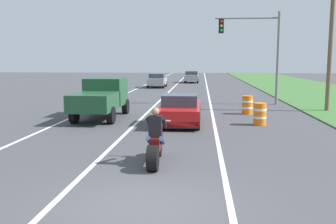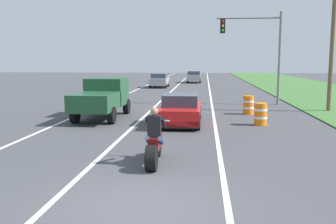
{
  "view_description": "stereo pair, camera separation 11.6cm",
  "coord_description": "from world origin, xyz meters",
  "px_view_note": "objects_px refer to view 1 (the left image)",
  "views": [
    {
      "loc": [
        1.19,
        -7.12,
        2.9
      ],
      "look_at": [
        -0.03,
        6.6,
        1.0
      ],
      "focal_mm": 40.15,
      "sensor_mm": 36.0,
      "label": 1
    },
    {
      "loc": [
        1.31,
        -7.11,
        2.9
      ],
      "look_at": [
        -0.03,
        6.6,
        1.0
      ],
      "focal_mm": 40.15,
      "sensor_mm": 36.0,
      "label": 2
    }
  ],
  "objects_px": {
    "sports_car_red": "(180,110)",
    "construction_barrel_nearest": "(260,114)",
    "traffic_light_mast_near": "(259,44)",
    "distant_car_further_ahead": "(192,77)",
    "construction_barrel_mid": "(247,105)",
    "motorcycle_with_rider": "(155,144)",
    "pickup_truck_left_lane_dark_green": "(101,96)",
    "distant_car_far_ahead": "(157,80)"
  },
  "relations": [
    {
      "from": "traffic_light_mast_near",
      "to": "construction_barrel_nearest",
      "type": "xyz_separation_m",
      "value": [
        -1.03,
        -8.13,
        -3.46
      ]
    },
    {
      "from": "motorcycle_with_rider",
      "to": "distant_car_far_ahead",
      "type": "bearing_deg",
      "value": 96.62
    },
    {
      "from": "traffic_light_mast_near",
      "to": "construction_barrel_nearest",
      "type": "distance_m",
      "value": 8.89
    },
    {
      "from": "sports_car_red",
      "to": "traffic_light_mast_near",
      "type": "xyz_separation_m",
      "value": [
        4.63,
        8.11,
        3.34
      ]
    },
    {
      "from": "construction_barrel_mid",
      "to": "motorcycle_with_rider",
      "type": "bearing_deg",
      "value": -109.89
    },
    {
      "from": "construction_barrel_mid",
      "to": "distant_car_far_ahead",
      "type": "bearing_deg",
      "value": 110.18
    },
    {
      "from": "pickup_truck_left_lane_dark_green",
      "to": "motorcycle_with_rider",
      "type": "bearing_deg",
      "value": -65.53
    },
    {
      "from": "distant_car_far_ahead",
      "to": "distant_car_further_ahead",
      "type": "distance_m",
      "value": 9.6
    },
    {
      "from": "sports_car_red",
      "to": "construction_barrel_mid",
      "type": "distance_m",
      "value": 4.87
    },
    {
      "from": "sports_car_red",
      "to": "construction_barrel_nearest",
      "type": "distance_m",
      "value": 3.6
    },
    {
      "from": "construction_barrel_nearest",
      "to": "construction_barrel_mid",
      "type": "height_order",
      "value": "same"
    },
    {
      "from": "motorcycle_with_rider",
      "to": "sports_car_red",
      "type": "height_order",
      "value": "motorcycle_with_rider"
    },
    {
      "from": "sports_car_red",
      "to": "distant_car_far_ahead",
      "type": "height_order",
      "value": "distant_car_far_ahead"
    },
    {
      "from": "traffic_light_mast_near",
      "to": "distant_car_far_ahead",
      "type": "distance_m",
      "value": 17.48
    },
    {
      "from": "pickup_truck_left_lane_dark_green",
      "to": "distant_car_further_ahead",
      "type": "relative_size",
      "value": 1.2
    },
    {
      "from": "pickup_truck_left_lane_dark_green",
      "to": "construction_barrel_nearest",
      "type": "distance_m",
      "value": 7.76
    },
    {
      "from": "sports_car_red",
      "to": "construction_barrel_nearest",
      "type": "height_order",
      "value": "sports_car_red"
    },
    {
      "from": "sports_car_red",
      "to": "construction_barrel_mid",
      "type": "height_order",
      "value": "sports_car_red"
    },
    {
      "from": "construction_barrel_nearest",
      "to": "distant_car_far_ahead",
      "type": "xyz_separation_m",
      "value": [
        -7.38,
        23.12,
        0.27
      ]
    },
    {
      "from": "sports_car_red",
      "to": "pickup_truck_left_lane_dark_green",
      "type": "height_order",
      "value": "pickup_truck_left_lane_dark_green"
    },
    {
      "from": "construction_barrel_nearest",
      "to": "distant_car_far_ahead",
      "type": "height_order",
      "value": "distant_car_far_ahead"
    },
    {
      "from": "construction_barrel_nearest",
      "to": "distant_car_further_ahead",
      "type": "relative_size",
      "value": 0.25
    },
    {
      "from": "sports_car_red",
      "to": "pickup_truck_left_lane_dark_green",
      "type": "distance_m",
      "value": 4.26
    },
    {
      "from": "traffic_light_mast_near",
      "to": "construction_barrel_mid",
      "type": "relative_size",
      "value": 6.0
    },
    {
      "from": "motorcycle_with_rider",
      "to": "distant_car_further_ahead",
      "type": "xyz_separation_m",
      "value": [
        -0.04,
        38.97,
        0.18
      ]
    },
    {
      "from": "construction_barrel_nearest",
      "to": "pickup_truck_left_lane_dark_green",
      "type": "bearing_deg",
      "value": 170.22
    },
    {
      "from": "traffic_light_mast_near",
      "to": "distant_car_further_ahead",
      "type": "relative_size",
      "value": 1.5
    },
    {
      "from": "pickup_truck_left_lane_dark_green",
      "to": "distant_car_further_ahead",
      "type": "xyz_separation_m",
      "value": [
        3.7,
        30.77,
        -0.33
      ]
    },
    {
      "from": "sports_car_red",
      "to": "traffic_light_mast_near",
      "type": "relative_size",
      "value": 0.72
    },
    {
      "from": "pickup_truck_left_lane_dark_green",
      "to": "construction_barrel_nearest",
      "type": "bearing_deg",
      "value": -9.78
    },
    {
      "from": "distant_car_further_ahead",
      "to": "construction_barrel_mid",
      "type": "bearing_deg",
      "value": -82.48
    },
    {
      "from": "pickup_truck_left_lane_dark_green",
      "to": "traffic_light_mast_near",
      "type": "bearing_deg",
      "value": 38.2
    },
    {
      "from": "motorcycle_with_rider",
      "to": "sports_car_red",
      "type": "distance_m",
      "value": 6.92
    },
    {
      "from": "motorcycle_with_rider",
      "to": "construction_barrel_mid",
      "type": "distance_m",
      "value": 11.0
    },
    {
      "from": "construction_barrel_mid",
      "to": "distant_car_further_ahead",
      "type": "relative_size",
      "value": 0.25
    },
    {
      "from": "construction_barrel_nearest",
      "to": "motorcycle_with_rider",
      "type": "bearing_deg",
      "value": -119.47
    },
    {
      "from": "sports_car_red",
      "to": "construction_barrel_mid",
      "type": "bearing_deg",
      "value": 44.86
    },
    {
      "from": "motorcycle_with_rider",
      "to": "traffic_light_mast_near",
      "type": "relative_size",
      "value": 0.37
    },
    {
      "from": "pickup_truck_left_lane_dark_green",
      "to": "traffic_light_mast_near",
      "type": "distance_m",
      "value": 11.38
    },
    {
      "from": "construction_barrel_nearest",
      "to": "traffic_light_mast_near",
      "type": "bearing_deg",
      "value": 82.78
    },
    {
      "from": "pickup_truck_left_lane_dark_green",
      "to": "distant_car_further_ahead",
      "type": "height_order",
      "value": "pickup_truck_left_lane_dark_green"
    },
    {
      "from": "motorcycle_with_rider",
      "to": "sports_car_red",
      "type": "relative_size",
      "value": 0.51
    }
  ]
}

